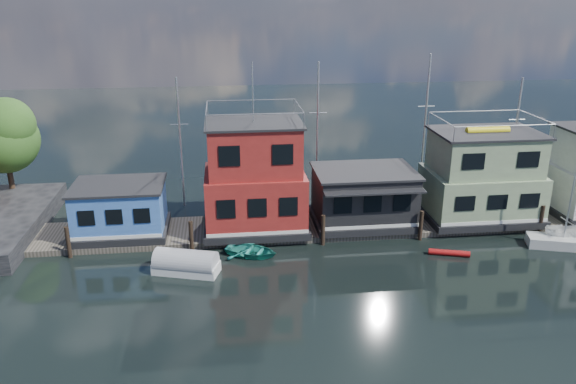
{
  "coord_description": "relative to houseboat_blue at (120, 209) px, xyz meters",
  "views": [
    {
      "loc": [
        -10.55,
        -25.83,
        16.69
      ],
      "look_at": [
        -6.11,
        12.0,
        3.0
      ],
      "focal_mm": 35.0,
      "sensor_mm": 36.0,
      "label": 1
    }
  ],
  "objects": [
    {
      "name": "houseboat_blue",
      "position": [
        0.0,
        0.0,
        0.0
      ],
      "size": [
        6.4,
        4.9,
        3.66
      ],
      "color": "black",
      "rests_on": "dock"
    },
    {
      "name": "houseboat_red",
      "position": [
        9.5,
        0.0,
        1.9
      ],
      "size": [
        7.4,
        5.9,
        11.86
      ],
      "color": "black",
      "rests_on": "dock"
    },
    {
      "name": "dinghy_teal",
      "position": [
        8.96,
        -3.95,
        -1.84
      ],
      "size": [
        4.31,
        3.81,
        0.74
      ],
      "primitive_type": "imported",
      "rotation": [
        0.0,
        0.0,
        1.13
      ],
      "color": "teal",
      "rests_on": "ground"
    },
    {
      "name": "background_masts",
      "position": [
        22.76,
        6.0,
        3.35
      ],
      "size": [
        36.4,
        0.16,
        12.0
      ],
      "color": "silver",
      "rests_on": "ground"
    },
    {
      "name": "tarp_runabout",
      "position": [
        4.78,
        -5.85,
        -1.59
      ],
      "size": [
        4.35,
        2.73,
        1.65
      ],
      "rotation": [
        0.0,
        0.0,
        -0.3
      ],
      "color": "white",
      "rests_on": "ground"
    },
    {
      "name": "dock",
      "position": [
        18.0,
        0.0,
        -2.01
      ],
      "size": [
        48.0,
        5.0,
        0.4
      ],
      "primitive_type": "cube",
      "color": "#595147",
      "rests_on": "ground"
    },
    {
      "name": "houseboat_dark",
      "position": [
        17.5,
        -0.02,
        0.21
      ],
      "size": [
        7.4,
        6.1,
        4.06
      ],
      "color": "black",
      "rests_on": "dock"
    },
    {
      "name": "houseboat_green",
      "position": [
        26.5,
        0.0,
        1.34
      ],
      "size": [
        8.4,
        5.9,
        7.03
      ],
      "color": "black",
      "rests_on": "dock"
    },
    {
      "name": "pilings",
      "position": [
        17.67,
        -2.8,
        -1.11
      ],
      "size": [
        42.28,
        0.28,
        2.2
      ],
      "color": "#2D2116",
      "rests_on": "ground"
    },
    {
      "name": "ground",
      "position": [
        18.0,
        -12.0,
        -2.21
      ],
      "size": [
        160.0,
        160.0,
        0.0
      ],
      "primitive_type": "plane",
      "color": "black",
      "rests_on": "ground"
    },
    {
      "name": "day_sailer",
      "position": [
        30.38,
        -5.11,
        -1.78
      ],
      "size": [
        4.89,
        2.84,
        7.33
      ],
      "rotation": [
        0.0,
        0.0,
        -0.3
      ],
      "color": "beige",
      "rests_on": "ground"
    },
    {
      "name": "motorboat",
      "position": [
        31.2,
        -4.57,
        -1.5
      ],
      "size": [
        3.8,
        1.84,
        1.41
      ],
      "primitive_type": "imported",
      "rotation": [
        0.0,
        0.0,
        1.44
      ],
      "color": "white",
      "rests_on": "ground"
    },
    {
      "name": "red_kayak",
      "position": [
        22.1,
        -5.46,
        -2.01
      ],
      "size": [
        2.68,
        1.16,
        0.39
      ],
      "primitive_type": "cylinder",
      "rotation": [
        0.0,
        1.57,
        -0.3
      ],
      "color": "#A81212",
      "rests_on": "ground"
    }
  ]
}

